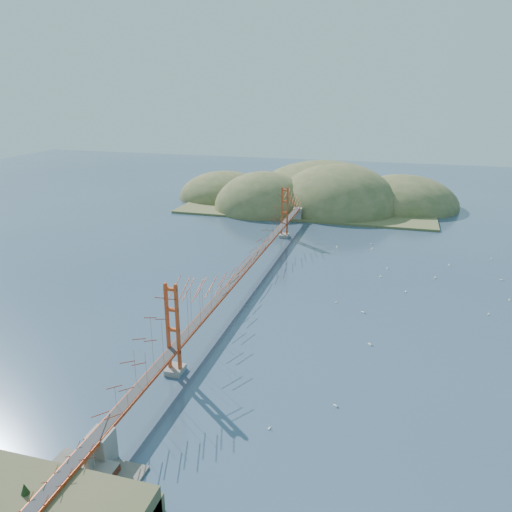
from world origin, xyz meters
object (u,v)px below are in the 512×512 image
(fort, at_px, (95,471))
(sailboat_0, at_px, (336,302))
(sailboat_2, at_px, (363,312))
(sailboat_1, at_px, (387,268))
(bridge, at_px, (247,246))

(fort, xyz_separation_m, sailboat_0, (15.87, 43.96, -0.53))
(fort, relative_size, sailboat_2, 5.16)
(sailboat_0, distance_m, sailboat_1, 19.97)
(bridge, height_order, sailboat_1, bridge)
(fort, bearing_deg, sailboat_1, 69.54)
(sailboat_1, height_order, sailboat_2, sailboat_2)
(sailboat_0, height_order, sailboat_1, sailboat_1)
(sailboat_1, xyz_separation_m, sailboat_2, (-2.94, -21.14, 0.02))
(sailboat_1, distance_m, sailboat_2, 21.34)
(fort, height_order, sailboat_1, fort)
(bridge, distance_m, sailboat_0, 18.12)
(sailboat_0, relative_size, sailboat_1, 0.96)
(bridge, distance_m, sailboat_1, 28.65)
(bridge, relative_size, sailboat_0, 170.49)
(fort, relative_size, sailboat_1, 6.41)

